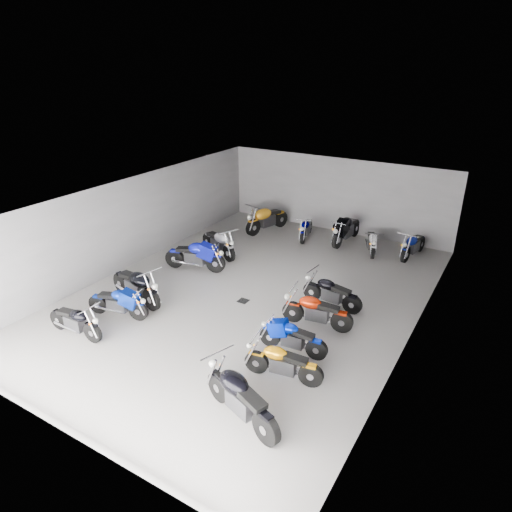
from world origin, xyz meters
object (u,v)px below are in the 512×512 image
object	(u,v)px
motorcycle_right_c	(292,337)
motorcycle_right_d	(316,311)
motorcycle_back_c	(306,228)
motorcycle_right_a	(240,398)
motorcycle_left_e	(196,256)
motorcycle_left_f	(219,243)
motorcycle_back_e	(372,242)
motorcycle_left_c	(136,285)
motorcycle_left_a	(75,321)
motorcycle_right_e	(331,293)
motorcycle_right_b	(282,362)
motorcycle_back_d	(346,229)
motorcycle_back_f	(413,245)
motorcycle_left_b	(118,302)
motorcycle_back_b	(267,219)
drain_grate	(243,301)

from	to	relation	value
motorcycle_right_c	motorcycle_right_d	size ratio (longest dim) A/B	0.91
motorcycle_right_c	motorcycle_back_c	size ratio (longest dim) A/B	1.00
motorcycle_right_a	motorcycle_right_d	distance (m)	4.16
motorcycle_left_e	motorcycle_left_f	bearing A→B (deg)	167.36
motorcycle_right_a	motorcycle_back_e	distance (m)	10.22
motorcycle_right_c	motorcycle_back_c	distance (m)	8.19
motorcycle_left_c	motorcycle_left_e	xyz separation A→B (m)	(0.15, 2.79, -0.01)
motorcycle_left_a	motorcycle_right_e	xyz separation A→B (m)	(5.36, 5.09, 0.01)
motorcycle_left_f	motorcycle_right_b	distance (m)	7.68
motorcycle_left_f	motorcycle_right_d	world-z (taller)	motorcycle_left_f
motorcycle_left_a	motorcycle_back_c	distance (m)	10.16
motorcycle_right_a	motorcycle_back_d	size ratio (longest dim) A/B	0.94
motorcycle_right_c	motorcycle_back_f	distance (m)	7.96
motorcycle_left_c	motorcycle_right_a	size ratio (longest dim) A/B	1.04
motorcycle_right_b	motorcycle_back_e	world-z (taller)	motorcycle_right_b
motorcycle_left_b	motorcycle_back_b	size ratio (longest dim) A/B	0.83
motorcycle_left_c	motorcycle_back_c	world-z (taller)	motorcycle_left_c
motorcycle_back_b	motorcycle_left_e	bearing A→B (deg)	104.18
motorcycle_left_b	motorcycle_right_c	bearing A→B (deg)	88.07
motorcycle_back_f	motorcycle_left_b	bearing A→B (deg)	63.93
drain_grate	motorcycle_right_d	world-z (taller)	motorcycle_right_d
motorcycle_right_e	motorcycle_back_f	world-z (taller)	motorcycle_back_f
motorcycle_left_b	motorcycle_left_f	bearing A→B (deg)	168.05
drain_grate	motorcycle_left_c	xyz separation A→B (m)	(-2.83, -1.72, 0.55)
motorcycle_back_b	motorcycle_back_f	bearing A→B (deg)	-159.35
motorcycle_back_d	motorcycle_back_e	distance (m)	1.33
motorcycle_back_e	motorcycle_back_d	bearing A→B (deg)	-43.54
drain_grate	motorcycle_right_c	size ratio (longest dim) A/B	0.17
motorcycle_left_f	motorcycle_right_c	size ratio (longest dim) A/B	1.10
motorcycle_left_f	motorcycle_right_c	bearing A→B (deg)	74.74
motorcycle_right_b	motorcycle_back_c	distance (m)	9.30
motorcycle_back_f	motorcycle_back_d	bearing A→B (deg)	7.04
motorcycle_right_b	motorcycle_back_b	xyz separation A→B (m)	(-5.30, 8.52, 0.11)
motorcycle_back_b	motorcycle_back_c	world-z (taller)	motorcycle_back_b
motorcycle_right_c	motorcycle_back_d	xyz separation A→B (m)	(-1.57, 7.98, 0.12)
motorcycle_right_a	motorcycle_back_d	distance (m)	10.82
motorcycle_right_e	motorcycle_right_b	bearing A→B (deg)	-169.51
motorcycle_back_b	motorcycle_left_c	bearing A→B (deg)	103.97
motorcycle_left_c	motorcycle_right_a	distance (m)	6.10
motorcycle_right_b	motorcycle_right_e	xyz separation A→B (m)	(-0.34, 3.82, 0.01)
motorcycle_left_b	motorcycle_left_f	size ratio (longest dim) A/B	0.94
motorcycle_left_c	motorcycle_back_f	xyz separation A→B (m)	(6.53, 7.97, -0.07)
motorcycle_left_f	motorcycle_back_d	xyz separation A→B (m)	(3.72, 3.78, 0.05)
motorcycle_right_a	motorcycle_right_b	world-z (taller)	motorcycle_right_a
motorcycle_right_d	motorcycle_back_e	xyz separation A→B (m)	(-0.35, 6.05, -0.05)
motorcycle_right_a	motorcycle_back_f	xyz separation A→B (m)	(1.00, 10.58, -0.07)
motorcycle_right_e	motorcycle_back_f	bearing A→B (deg)	-7.90
motorcycle_left_c	motorcycle_back_f	bearing A→B (deg)	151.94
drain_grate	motorcycle_left_a	size ratio (longest dim) A/B	0.17
drain_grate	motorcycle_left_e	distance (m)	2.94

